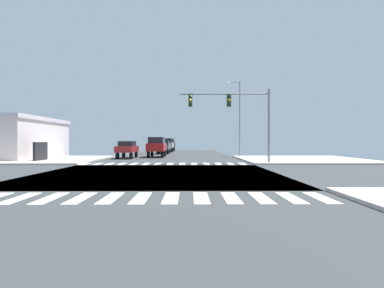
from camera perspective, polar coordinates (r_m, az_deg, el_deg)
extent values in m
cube|color=#343839|center=(17.23, -6.71, -5.81)|extent=(14.00, 90.00, 0.05)
cube|color=#343839|center=(17.23, -6.71, -5.81)|extent=(90.00, 12.00, 0.05)
cube|color=#B2ADA3|center=(31.14, 20.52, -2.81)|extent=(12.00, 12.00, 0.14)
cube|color=#B2AE9E|center=(32.66, -27.56, -2.68)|extent=(12.00, 12.00, 0.14)
cube|color=silver|center=(11.38, -30.43, -9.04)|extent=(0.50, 2.00, 0.01)
cube|color=silver|center=(10.93, -25.82, -9.42)|extent=(0.50, 2.00, 0.01)
cube|color=silver|center=(10.54, -20.83, -9.76)|extent=(0.50, 2.00, 0.01)
cube|color=silver|center=(10.24, -15.50, -10.05)|extent=(0.50, 2.00, 0.01)
cube|color=silver|center=(10.03, -9.88, -10.26)|extent=(0.50, 2.00, 0.01)
cube|color=silver|center=(9.92, -4.08, -10.38)|extent=(0.50, 2.00, 0.01)
cube|color=silver|center=(9.91, 1.80, -10.39)|extent=(0.50, 2.00, 0.01)
cube|color=silver|center=(10.00, 7.63, -10.30)|extent=(0.50, 2.00, 0.01)
cube|color=silver|center=(10.18, 13.29, -10.11)|extent=(0.50, 2.00, 0.01)
cube|color=silver|center=(10.46, 18.70, -9.83)|extent=(0.50, 2.00, 0.01)
cube|color=silver|center=(10.83, 23.77, -9.50)|extent=(0.50, 2.00, 0.01)
cube|color=silver|center=(25.87, -19.95, -3.64)|extent=(0.50, 2.00, 0.01)
cube|color=silver|center=(25.56, -17.83, -3.68)|extent=(0.50, 2.00, 0.01)
cube|color=silver|center=(25.28, -15.66, -3.72)|extent=(0.50, 2.00, 0.01)
cube|color=silver|center=(25.03, -13.45, -3.76)|extent=(0.50, 2.00, 0.01)
cube|color=silver|center=(24.83, -11.19, -3.79)|extent=(0.50, 2.00, 0.01)
cube|color=silver|center=(24.66, -8.91, -3.81)|extent=(0.50, 2.00, 0.01)
cube|color=silver|center=(24.53, -6.59, -3.83)|extent=(0.50, 2.00, 0.01)
cube|color=silver|center=(24.45, -4.25, -3.85)|extent=(0.50, 2.00, 0.01)
cube|color=silver|center=(24.40, -1.91, -3.85)|extent=(0.50, 2.00, 0.01)
cube|color=silver|center=(24.40, 0.45, -3.85)|extent=(0.50, 2.00, 0.01)
cube|color=silver|center=(24.43, 2.80, -3.85)|extent=(0.50, 2.00, 0.01)
cube|color=silver|center=(24.51, 5.14, -3.84)|extent=(0.50, 2.00, 0.01)
cube|color=silver|center=(24.63, 7.46, -3.82)|extent=(0.50, 2.00, 0.01)
cube|color=silver|center=(24.78, 9.75, -3.79)|extent=(0.50, 2.00, 0.01)
cylinder|color=gray|center=(25.04, 14.73, 3.30)|extent=(0.20, 0.20, 6.18)
cylinder|color=gray|center=(24.62, 6.31, 9.66)|extent=(7.38, 0.14, 0.14)
cube|color=#1E5123|center=(24.58, 7.17, 8.38)|extent=(0.32, 0.40, 1.00)
sphere|color=black|center=(24.39, 7.25, 9.17)|extent=(0.22, 0.22, 0.22)
sphere|color=orange|center=(24.34, 7.25, 8.45)|extent=(0.22, 0.22, 0.22)
sphere|color=black|center=(24.30, 7.25, 7.73)|extent=(0.22, 0.22, 0.22)
cube|color=#1E5123|center=(24.37, -0.32, 8.45)|extent=(0.32, 0.40, 1.00)
sphere|color=black|center=(24.17, -0.32, 9.26)|extent=(0.22, 0.22, 0.22)
sphere|color=orange|center=(24.13, -0.32, 8.53)|extent=(0.22, 0.22, 0.22)
sphere|color=black|center=(24.09, -0.32, 7.80)|extent=(0.22, 0.22, 0.22)
cylinder|color=gray|center=(34.69, 9.28, 4.73)|extent=(0.16, 0.16, 8.81)
cylinder|color=gray|center=(35.16, 8.14, 11.76)|extent=(1.40, 0.10, 0.10)
ellipsoid|color=silver|center=(35.05, 6.98, 11.71)|extent=(0.60, 0.32, 0.20)
cube|color=black|center=(30.09, -27.37, -1.37)|extent=(0.24, 2.20, 1.80)
cylinder|color=black|center=(31.40, -11.75, -2.26)|extent=(0.26, 0.68, 0.68)
cylinder|color=black|center=(31.72, -14.30, -2.24)|extent=(0.26, 0.68, 0.68)
cylinder|color=black|center=(34.27, -10.79, -2.02)|extent=(0.26, 0.68, 0.68)
cylinder|color=black|center=(34.56, -13.14, -2.01)|extent=(0.26, 0.68, 0.68)
cube|color=maroon|center=(32.95, -12.48, -0.96)|extent=(1.80, 4.30, 0.66)
cube|color=black|center=(32.94, -12.48, 0.08)|extent=(1.55, 2.24, 0.54)
cylinder|color=black|center=(55.54, -3.64, -0.99)|extent=(0.26, 0.74, 0.74)
cylinder|color=black|center=(55.65, -5.25, -0.99)|extent=(0.26, 0.74, 0.74)
cylinder|color=black|center=(58.67, -3.47, -0.91)|extent=(0.26, 0.74, 0.74)
cylinder|color=black|center=(58.77, -4.99, -0.91)|extent=(0.26, 0.74, 0.74)
cube|color=black|center=(57.14, -4.33, -0.13)|extent=(1.96, 4.60, 0.88)
cube|color=black|center=(57.13, -4.33, 0.67)|extent=(1.69, 3.22, 0.72)
cylinder|color=black|center=(33.14, -5.80, -2.05)|extent=(0.26, 0.74, 0.74)
cylinder|color=black|center=(33.32, -8.48, -2.04)|extent=(0.26, 0.74, 0.74)
cylinder|color=black|center=(36.25, -5.33, -1.83)|extent=(0.26, 0.74, 0.74)
cylinder|color=black|center=(36.42, -7.79, -1.82)|extent=(0.26, 0.74, 0.74)
cube|color=#A11714|center=(34.75, -6.84, -0.60)|extent=(1.96, 4.60, 0.88)
cube|color=black|center=(34.74, -6.85, 0.72)|extent=(1.69, 3.22, 0.72)
cylinder|color=black|center=(48.86, -4.05, -1.21)|extent=(0.26, 0.74, 0.74)
cylinder|color=black|center=(48.98, -5.92, -1.20)|extent=(0.26, 0.74, 0.74)
cylinder|color=black|center=(52.32, -3.81, -1.09)|extent=(0.26, 0.74, 0.74)
cylinder|color=black|center=(52.43, -5.56, -1.08)|extent=(0.26, 0.74, 0.74)
cube|color=#ABB7B0|center=(50.62, -4.83, -0.24)|extent=(2.00, 5.10, 0.86)
cube|color=black|center=(49.73, -4.91, 0.67)|extent=(1.76, 1.78, 0.75)
cylinder|color=black|center=(41.87, -4.77, -1.54)|extent=(0.26, 0.68, 0.68)
cylinder|color=black|center=(42.00, -6.73, -1.54)|extent=(0.26, 0.68, 0.68)
cylinder|color=black|center=(44.78, -4.48, -1.41)|extent=(0.26, 0.68, 0.68)
cylinder|color=black|center=(44.90, -6.32, -1.40)|extent=(0.26, 0.68, 0.68)
cube|color=#515965|center=(43.36, -5.57, -0.59)|extent=(1.80, 4.30, 0.66)
cube|color=black|center=(43.35, -5.57, 0.21)|extent=(1.55, 2.24, 0.54)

